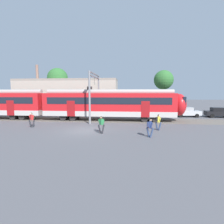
{
  "coord_description": "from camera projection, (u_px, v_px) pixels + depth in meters",
  "views": [
    {
      "loc": [
        4.63,
        -17.34,
        3.94
      ],
      "look_at": [
        2.59,
        3.1,
        1.6
      ],
      "focal_mm": 28.0,
      "sensor_mm": 36.0,
      "label": 1
    }
  ],
  "objects": [
    {
      "name": "street_tree_right",
      "position": [
        164.0,
        80.0,
        31.12
      ],
      "size": [
        3.44,
        3.44,
        7.84
      ],
      "color": "brown",
      "rests_on": "ground"
    },
    {
      "name": "parked_car_silver",
      "position": [
        187.0,
        112.0,
        27.93
      ],
      "size": [
        4.08,
        1.91,
        1.54
      ],
      "color": "#B7BABF",
      "rests_on": "ground"
    },
    {
      "name": "ground_plane",
      "position": [
        84.0,
        130.0,
        18.05
      ],
      "size": [
        160.0,
        160.0,
        0.0
      ],
      "primitive_type": "plane",
      "color": "#515156"
    },
    {
      "name": "pedestrian_green",
      "position": [
        101.0,
        123.0,
        16.65
      ],
      "size": [
        0.68,
        0.5,
        1.67
      ],
      "color": "#28282D",
      "rests_on": "ground"
    },
    {
      "name": "pedestrian_red",
      "position": [
        32.0,
        119.0,
        19.59
      ],
      "size": [
        0.67,
        0.55,
        1.67
      ],
      "color": "#28282D",
      "rests_on": "ground"
    },
    {
      "name": "parked_car_black",
      "position": [
        219.0,
        112.0,
        27.37
      ],
      "size": [
        4.08,
        1.92,
        1.54
      ],
      "color": "black",
      "rests_on": "ground"
    },
    {
      "name": "pedestrian_navy",
      "position": [
        150.0,
        126.0,
        15.19
      ],
      "size": [
        0.66,
        0.54,
        1.67
      ],
      "color": "navy",
      "rests_on": "ground"
    },
    {
      "name": "commuter_train",
      "position": [
        50.0,
        104.0,
        25.27
      ],
      "size": [
        38.05,
        3.07,
        4.73
      ],
      "color": "#B7B2AD",
      "rests_on": "ground"
    },
    {
      "name": "pedestrian_yellow",
      "position": [
        158.0,
        121.0,
        18.04
      ],
      "size": [
        0.66,
        0.54,
        1.67
      ],
      "color": "navy",
      "rests_on": "ground"
    },
    {
      "name": "catenary_gantry",
      "position": [
        95.0,
        89.0,
        24.4
      ],
      "size": [
        0.24,
        6.64,
        6.53
      ],
      "color": "gray",
      "rests_on": "ground"
    },
    {
      "name": "track_bed",
      "position": [
        35.0,
        119.0,
        25.78
      ],
      "size": [
        80.0,
        4.4,
        0.01
      ],
      "primitive_type": "cube",
      "color": "#605951",
      "rests_on": "ground"
    },
    {
      "name": "background_building",
      "position": [
        67.0,
        96.0,
        33.77
      ],
      "size": [
        19.38,
        5.0,
        9.2
      ],
      "color": "#B2A899",
      "rests_on": "ground"
    },
    {
      "name": "street_tree_left",
      "position": [
        58.0,
        78.0,
        33.63
      ],
      "size": [
        3.9,
        3.9,
        8.56
      ],
      "color": "brown",
      "rests_on": "ground"
    }
  ]
}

